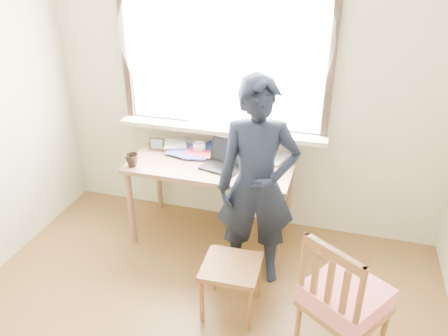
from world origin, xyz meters
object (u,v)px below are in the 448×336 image
(desk, at_px, (211,170))
(side_chair, at_px, (344,299))
(work_chair, at_px, (231,272))
(mug_white, at_px, (199,148))
(laptop, at_px, (224,160))
(person, at_px, (257,185))
(mug_dark, at_px, (132,160))

(desk, height_order, side_chair, side_chair)
(work_chair, bearing_deg, mug_white, 119.46)
(desk, bearing_deg, work_chair, -64.25)
(mug_white, bearing_deg, desk, -45.23)
(desk, bearing_deg, side_chair, -42.50)
(laptop, relative_size, side_chair, 0.39)
(laptop, height_order, person, person)
(desk, distance_m, person, 0.65)
(mug_dark, distance_m, person, 1.10)
(work_chair, xyz_separation_m, person, (0.08, 0.43, 0.47))
(desk, bearing_deg, mug_dark, -158.24)
(desk, distance_m, mug_dark, 0.67)
(laptop, xyz_separation_m, side_chair, (1.04, -1.03, -0.29))
(mug_dark, distance_m, side_chair, 1.97)
(side_chair, relative_size, person, 0.58)
(work_chair, relative_size, side_chair, 0.43)
(side_chair, bearing_deg, laptop, 135.29)
(desk, height_order, mug_dark, mug_dark)
(work_chair, bearing_deg, laptop, 109.38)
(mug_white, distance_m, side_chair, 1.82)
(work_chair, distance_m, side_chair, 0.80)
(side_chair, bearing_deg, desk, 137.50)
(work_chair, height_order, person, person)
(mug_dark, height_order, work_chair, mug_dark)
(mug_dark, relative_size, work_chair, 0.28)
(laptop, relative_size, mug_white, 3.21)
(desk, relative_size, mug_dark, 12.13)
(mug_white, bearing_deg, side_chair, -42.84)
(mug_dark, bearing_deg, mug_white, 42.12)
(mug_dark, relative_size, person, 0.07)
(work_chair, distance_m, person, 0.64)
(desk, height_order, mug_white, mug_white)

